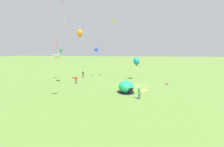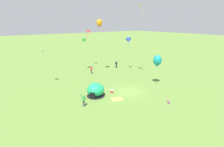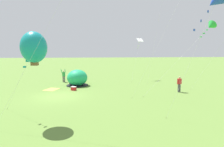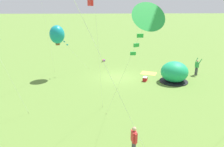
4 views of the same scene
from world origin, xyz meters
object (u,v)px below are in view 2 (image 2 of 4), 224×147
object	(u,v)px
kite_green	(85,41)
kite_white	(44,52)
person_near_tent	(91,70)
kite_blue	(129,40)
person_watching_sky	(116,64)
kite_red	(88,33)
cooler_box	(112,91)
popup_tent	(96,90)
kite_teal	(157,60)
kite_orange	(99,23)
toddler_crawling	(168,102)
person_arms_raised	(84,100)
kite_yellow	(140,7)

from	to	relation	value
kite_green	kite_white	distance (m)	11.28
kite_white	person_near_tent	bearing A→B (deg)	7.10
kite_green	kite_blue	bearing A→B (deg)	-36.97
person_watching_sky	kite_red	xyz separation A→B (m)	(-5.36, 4.28, 7.62)
cooler_box	kite_red	xyz separation A→B (m)	(5.19, 16.59, 8.37)
kite_blue	cooler_box	bearing A→B (deg)	-142.57
kite_green	kite_white	size ratio (longest dim) A/B	1.23
popup_tent	kite_teal	size ratio (longest dim) A/B	0.51
kite_orange	kite_green	xyz separation A→B (m)	(-1.74, 3.59, -3.93)
toddler_crawling	kite_blue	xyz separation A→B (m)	(6.85, 16.44, 6.94)
cooler_box	person_near_tent	bearing A→B (deg)	76.31
popup_tent	person_arms_raised	world-z (taller)	popup_tent
kite_blue	kite_green	bearing A→B (deg)	143.03
kite_yellow	kite_blue	bearing A→B (deg)	71.23
person_arms_raised	kite_orange	world-z (taller)	kite_orange
popup_tent	kite_white	size ratio (longest dim) A/B	0.42
kite_blue	toddler_crawling	bearing A→B (deg)	-112.62
person_watching_sky	kite_green	size ratio (longest dim) A/B	0.21
person_arms_raised	kite_teal	world-z (taller)	kite_teal
person_watching_sky	kite_orange	bearing A→B (deg)	-165.84
person_near_tent	kite_yellow	bearing A→B (deg)	-49.65
popup_tent	cooler_box	bearing A→B (deg)	-6.72
kite_teal	popup_tent	bearing A→B (deg)	170.02
person_near_tent	kite_blue	world-z (taller)	kite_blue
popup_tent	person_watching_sky	xyz separation A→B (m)	(13.41, 11.98, -0.03)
kite_orange	kite_red	distance (m)	6.22
kite_red	kite_teal	bearing A→B (deg)	-78.53
toddler_crawling	popup_tent	bearing A→B (deg)	130.30
person_arms_raised	kite_red	xyz separation A→B (m)	(11.22, 18.30, 7.59)
kite_red	kite_white	bearing A→B (deg)	-152.63
person_arms_raised	person_watching_sky	bearing A→B (deg)	40.24
toddler_crawling	kite_white	size ratio (longest dim) A/B	0.08
person_watching_sky	person_near_tent	distance (m)	7.83
person_watching_sky	cooler_box	bearing A→B (deg)	-130.58
toddler_crawling	kite_teal	size ratio (longest dim) A/B	0.10
kite_teal	kite_green	bearing A→B (deg)	109.83
kite_blue	kite_teal	xyz separation A→B (m)	(-2.14, -10.19, -2.57)
popup_tent	kite_red	size ratio (longest dim) A/B	0.30
person_arms_raised	kite_teal	bearing A→B (deg)	-0.08
kite_yellow	person_arms_raised	bearing A→B (deg)	-161.03
cooler_box	person_near_tent	xyz separation A→B (m)	(2.77, 11.38, 0.74)
kite_blue	kite_yellow	size ratio (longest dim) A/B	0.54
toddler_crawling	kite_blue	distance (m)	19.12
kite_teal	kite_red	distance (m)	19.13
kite_blue	kite_teal	distance (m)	10.72
kite_green	kite_teal	distance (m)	17.39
person_arms_raised	kite_red	bearing A→B (deg)	58.49
cooler_box	toddler_crawling	size ratio (longest dim) A/B	1.21
kite_teal	kite_orange	bearing A→B (deg)	108.03
person_arms_raised	kite_green	size ratio (longest dim) A/B	0.23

